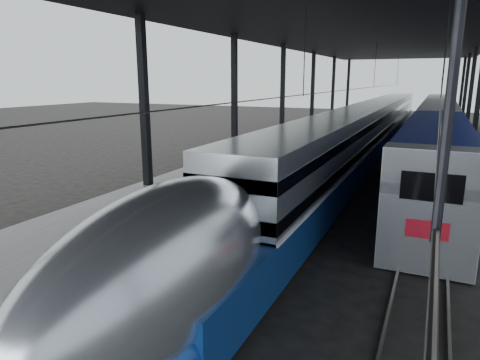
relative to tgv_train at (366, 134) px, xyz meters
The scene contains 8 objects.
ground 22.84m from the tgv_train, 95.04° to the right, with size 160.00×160.00×0.00m, color black.
platform 6.28m from the tgv_train, 154.08° to the right, with size 6.00×80.00×1.00m, color #4C4C4F.
yellow_strip 3.91m from the tgv_train, 135.29° to the right, with size 0.30×80.00×0.01m, color gold.
rails 4.11m from the tgv_train, 46.92° to the right, with size 6.52×80.00×0.16m.
canopy 7.65m from the tgv_train, 92.13° to the right, with size 18.00×75.00×9.47m.
tgv_train is the anchor object (origin of this frame).
second_train 8.17m from the tgv_train, 52.25° to the left, with size 2.96×56.05×4.07m.
child 23.12m from the tgv_train, 99.01° to the right, with size 0.36×0.24×0.99m, color #463417.
Camera 1 is at (6.96, -11.83, 6.10)m, focal length 32.00 mm.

